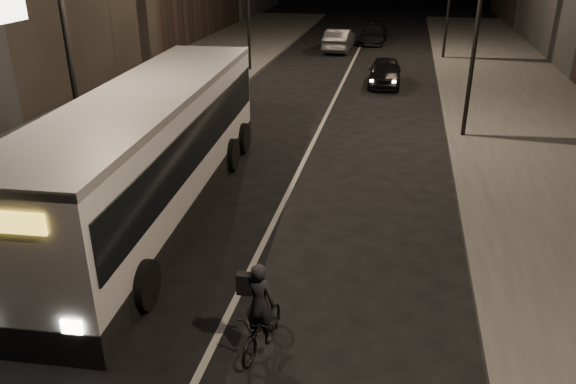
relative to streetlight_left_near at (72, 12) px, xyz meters
The scene contains 9 objects.
ground 8.55m from the streetlight_left_near, 36.88° to the right, with size 180.00×180.00×0.00m, color black.
sidewalk_right 17.87m from the streetlight_left_near, 35.87° to the left, with size 7.00×70.00×0.16m, color #3C3C3A.
sidewalk_left 11.74m from the streetlight_left_near, 107.58° to the left, with size 7.00×70.00×0.16m, color #3C3C3A.
streetlight_left_near is the anchor object (origin of this frame).
city_bus 3.97m from the streetlight_left_near, ahead, with size 3.63×13.09×3.49m.
cyclist_on_bicycle 9.55m from the streetlight_left_near, 40.92° to the right, with size 0.87×1.77×1.95m.
car_near 18.56m from the streetlight_left_near, 65.17° to the left, with size 1.65×4.09×1.39m, color black.
car_mid 26.43m from the streetlight_left_near, 81.15° to the left, with size 1.60×4.60×1.52m, color #37383A.
car_far 30.48m from the streetlight_left_near, 78.25° to the left, with size 1.84×4.52×1.31m, color black.
Camera 1 is at (3.10, -9.60, 7.05)m, focal length 35.00 mm.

